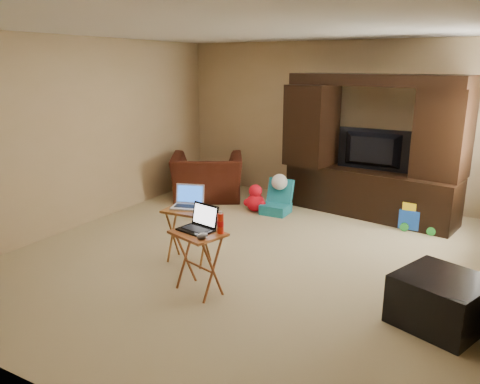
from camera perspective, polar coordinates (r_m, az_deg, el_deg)
The scene contains 19 objects.
floor at distance 5.51m, azimuth 1.02°, elevation -7.57°, with size 5.50×5.50×0.00m, color tan.
ceiling at distance 5.09m, azimuth 1.16°, elevation 19.35°, with size 5.50×5.50×0.00m, color silver.
wall_back at distance 7.67m, azimuth 10.87°, elevation 8.36°, with size 5.00×5.00×0.00m, color tan.
wall_front at distance 3.08m, azimuth -23.75°, elevation -2.89°, with size 5.00×5.00×0.00m, color tan.
wall_left at distance 6.69m, azimuth -18.34°, elevation 6.88°, with size 5.50×5.50×0.00m, color tan.
entertainment_center at distance 6.92m, azimuth 15.80°, elevation 5.31°, with size 2.46×0.62×2.01m, color black.
television at distance 6.89m, azimuth 15.69°, elevation 4.92°, with size 1.02×0.13×0.59m, color black.
recliner at distance 7.64m, azimuth -4.01°, elevation 1.81°, with size 1.12×0.98×0.73m, color #451A0E.
child_rocker at distance 6.90m, azimuth 4.39°, elevation -0.60°, with size 0.38×0.44×0.51m, color #187587, non-canonical shape.
plush_toy at distance 7.00m, azimuth 1.89°, elevation -0.72°, with size 0.38×0.31×0.42m, color red, non-canonical shape.
push_toy at distance 6.67m, azimuth 21.14°, elevation -2.72°, with size 0.52×0.37×0.39m, color #1647B4, non-canonical shape.
ottoman at distance 4.39m, azimuth 23.29°, elevation -12.06°, with size 0.67×0.67×0.43m, color black.
tray_table_left at distance 5.23m, azimuth -6.31°, elevation -5.30°, with size 0.48×0.38×0.62m, color #985C24.
tray_table_right at distance 4.55m, azimuth -5.05°, elevation -8.53°, with size 0.47×0.38×0.62m, color #995625.
laptop_left at distance 5.13m, azimuth -6.53°, elevation -0.65°, with size 0.32×0.27×0.24m, color silver.
laptop_right at distance 4.43m, azimuth -5.46°, elevation -3.27°, with size 0.32×0.27×0.24m, color black.
mouse_left at distance 4.96m, azimuth -5.09°, elevation -2.32°, with size 0.08×0.13×0.05m, color silver.
mouse_right at distance 4.26m, azimuth -4.60°, elevation -5.36°, with size 0.08×0.12×0.05m, color #46454B.
water_bottle at distance 4.36m, azimuth -2.40°, elevation -3.86°, with size 0.06×0.06×0.19m, color red.
Camera 1 is at (2.38, -4.48, 2.14)m, focal length 35.00 mm.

